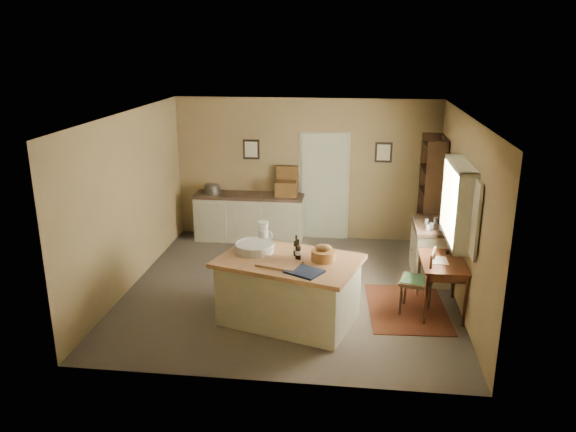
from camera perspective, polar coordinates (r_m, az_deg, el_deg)
name	(u,v)px	position (r m, az deg, el deg)	size (l,w,h in m)	color
ground	(291,289)	(8.83, 0.27, -7.42)	(5.00, 5.00, 0.00)	brown
wall_back	(306,170)	(10.76, 1.82, 4.74)	(5.00, 0.10, 2.70)	olive
wall_front	(264,272)	(6.02, -2.48, -5.66)	(5.00, 0.10, 2.70)	olive
wall_left	(130,201)	(8.98, -15.78, 1.52)	(0.10, 5.00, 2.70)	olive
wall_right	(463,212)	(8.45, 17.37, 0.40)	(0.10, 5.00, 2.70)	olive
ceiling	(291,115)	(8.08, 0.29, 10.24)	(5.00, 5.00, 0.00)	silver
door	(324,185)	(10.78, 3.65, 3.12)	(0.97, 0.06, 2.11)	beige
framed_prints	(316,151)	(10.65, 2.91, 6.62)	(2.82, 0.02, 0.38)	black
window	(461,202)	(8.19, 17.20, 1.35)	(0.25, 1.99, 1.12)	beige
work_island	(288,288)	(7.71, 0.03, -7.32)	(2.11, 1.68, 1.20)	beige
sideboard	(250,216)	(10.84, -3.91, 0.05)	(2.09, 0.59, 1.18)	beige
rug	(407,308)	(8.41, 11.98, -9.14)	(1.10, 1.60, 0.01)	#502110
writing_desk	(442,267)	(8.19, 15.42, -4.99)	(0.60, 0.98, 0.82)	#391C10
desk_chair	(416,281)	(8.14, 12.91, -6.49)	(0.44, 0.44, 0.94)	#321F12
right_cabinet	(431,250)	(9.40, 14.30, -3.40)	(0.58, 1.04, 0.99)	beige
shelving_unit	(434,195)	(10.41, 14.58, 2.04)	(0.36, 0.95, 2.10)	#321F12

